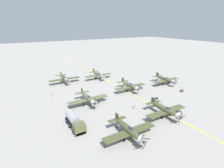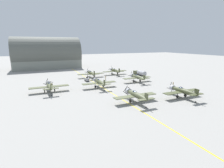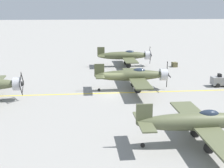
# 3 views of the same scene
# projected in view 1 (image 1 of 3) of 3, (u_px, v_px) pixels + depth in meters

# --- Properties ---
(ground_plane) EXTENTS (400.00, 400.00, 0.00)m
(ground_plane) POSITION_uv_depth(u_px,v_px,m) (123.00, 89.00, 63.56)
(ground_plane) COLOR gray
(taxiway_stripe) EXTENTS (0.30, 160.00, 0.01)m
(taxiway_stripe) POSITION_uv_depth(u_px,v_px,m) (123.00, 89.00, 63.56)
(taxiway_stripe) COLOR yellow
(taxiway_stripe) RESTS_ON ground
(airplane_far_right) EXTENTS (12.00, 9.98, 3.66)m
(airplane_far_right) POSITION_uv_depth(u_px,v_px,m) (129.00, 130.00, 35.61)
(airplane_far_right) COLOR #454A2B
(airplane_far_right) RESTS_ON ground
(airplane_mid_left) EXTENTS (12.00, 9.98, 3.65)m
(airplane_mid_left) POSITION_uv_depth(u_px,v_px,m) (166.00, 79.00, 68.11)
(airplane_mid_left) COLOR #4E5435
(airplane_mid_left) RESTS_ON ground
(airplane_far_center) EXTENTS (12.00, 9.98, 3.71)m
(airplane_far_center) POSITION_uv_depth(u_px,v_px,m) (165.00, 110.00, 44.04)
(airplane_far_center) COLOR #494E2F
(airplane_far_center) RESTS_ON ground
(airplane_mid_right) EXTENTS (12.00, 9.98, 3.79)m
(airplane_mid_right) POSITION_uv_depth(u_px,v_px,m) (88.00, 98.00, 50.94)
(airplane_mid_right) COLOR #585E3F
(airplane_mid_right) RESTS_ON ground
(airplane_near_center) EXTENTS (12.00, 9.98, 3.65)m
(airplane_near_center) POSITION_uv_depth(u_px,v_px,m) (98.00, 74.00, 74.61)
(airplane_near_center) COLOR #585D3F
(airplane_near_center) RESTS_ON ground
(airplane_near_right) EXTENTS (12.00, 9.98, 3.73)m
(airplane_near_right) POSITION_uv_depth(u_px,v_px,m) (64.00, 78.00, 69.46)
(airplane_near_right) COLOR #484D2F
(airplane_near_right) RESTS_ON ground
(airplane_mid_center) EXTENTS (12.00, 9.98, 3.80)m
(airplane_mid_center) POSITION_uv_depth(u_px,v_px,m) (130.00, 86.00, 61.23)
(airplane_mid_center) COLOR #4F5436
(airplane_mid_center) RESTS_ON ground
(fuel_tanker) EXTENTS (2.67, 8.00, 2.98)m
(fuel_tanker) POSITION_uv_depth(u_px,v_px,m) (75.00, 121.00, 39.66)
(fuel_tanker) COLOR black
(fuel_tanker) RESTS_ON ground
(tow_tractor) EXTENTS (1.57, 2.60, 1.79)m
(tow_tractor) POSITION_uv_depth(u_px,v_px,m) (157.00, 101.00, 51.89)
(tow_tractor) COLOR gray
(tow_tractor) RESTS_ON ground
(ground_crew_walking) EXTENTS (0.37, 0.37, 1.68)m
(ground_crew_walking) POSITION_uv_depth(u_px,v_px,m) (134.00, 106.00, 48.61)
(ground_crew_walking) COLOR tan
(ground_crew_walking) RESTS_ON ground
(ground_crew_inspecting) EXTENTS (0.36, 0.36, 1.65)m
(ground_crew_inspecting) POSITION_uv_depth(u_px,v_px,m) (52.00, 94.00, 56.85)
(ground_crew_inspecting) COLOR tan
(ground_crew_inspecting) RESTS_ON ground
(supply_crate_by_tanker) EXTENTS (1.11, 0.96, 0.86)m
(supply_crate_by_tanker) POSITION_uv_depth(u_px,v_px,m) (182.00, 91.00, 60.82)
(supply_crate_by_tanker) COLOR brown
(supply_crate_by_tanker) RESTS_ON ground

